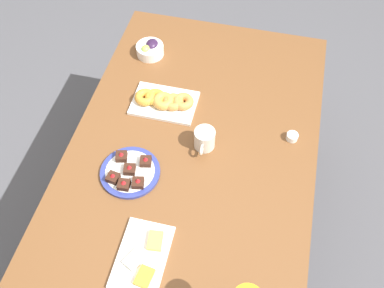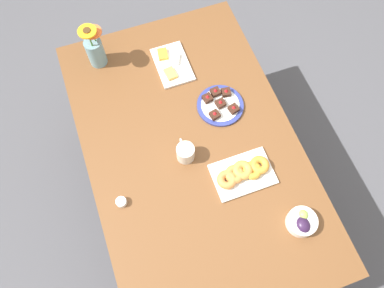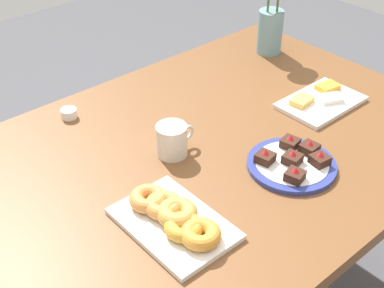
% 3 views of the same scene
% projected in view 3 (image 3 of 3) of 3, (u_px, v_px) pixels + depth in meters
% --- Properties ---
extents(dining_table, '(1.60, 1.00, 0.74)m').
position_uv_depth(dining_table, '(192.00, 180.00, 1.50)').
color(dining_table, brown).
rests_on(dining_table, ground_plane).
extents(coffee_mug, '(0.12, 0.08, 0.09)m').
position_uv_depth(coffee_mug, '(172.00, 140.00, 1.43)').
color(coffee_mug, beige).
rests_on(coffee_mug, dining_table).
extents(cheese_platter, '(0.26, 0.17, 0.03)m').
position_uv_depth(cheese_platter, '(321.00, 101.00, 1.66)').
color(cheese_platter, white).
rests_on(cheese_platter, dining_table).
extents(croissant_platter, '(0.19, 0.29, 0.05)m').
position_uv_depth(croissant_platter, '(174.00, 218.00, 1.22)').
color(croissant_platter, white).
rests_on(croissant_platter, dining_table).
extents(jam_cup_honey, '(0.05, 0.05, 0.03)m').
position_uv_depth(jam_cup_honey, '(69.00, 113.00, 1.60)').
color(jam_cup_honey, white).
rests_on(jam_cup_honey, dining_table).
extents(dessert_plate, '(0.23, 0.23, 0.05)m').
position_uv_depth(dessert_plate, '(292.00, 163.00, 1.40)').
color(dessert_plate, navy).
rests_on(dessert_plate, dining_table).
extents(flower_vase, '(0.11, 0.11, 0.27)m').
position_uv_depth(flower_vase, '(270.00, 27.00, 1.91)').
color(flower_vase, '#6B939E').
rests_on(flower_vase, dining_table).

